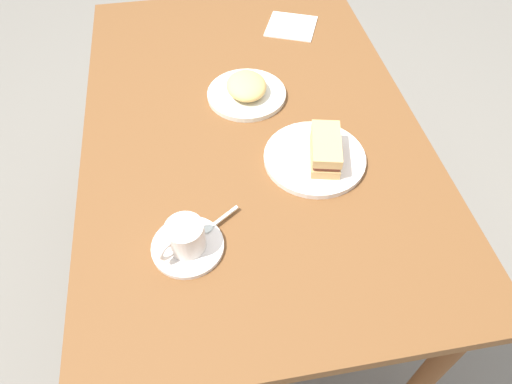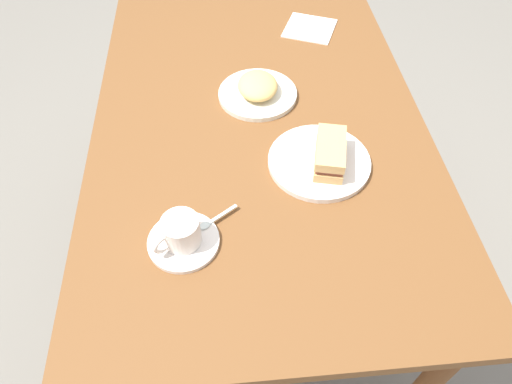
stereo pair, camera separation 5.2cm
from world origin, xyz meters
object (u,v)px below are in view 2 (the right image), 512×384
(sandwich_front, at_px, (330,153))
(coffee_saucer, at_px, (184,241))
(spoon, at_px, (212,221))
(napkin, at_px, (310,28))
(dining_table, at_px, (259,143))
(coffee_cup, at_px, (180,231))
(sandwich_plate, at_px, (319,162))
(side_plate, at_px, (258,94))

(sandwich_front, distance_m, coffee_saucer, 0.39)
(coffee_saucer, xyz_separation_m, spoon, (-0.04, 0.06, 0.01))
(napkin, bearing_deg, dining_table, -26.15)
(coffee_saucer, relative_size, coffee_cup, 1.58)
(sandwich_plate, height_order, coffee_cup, coffee_cup)
(coffee_cup, bearing_deg, sandwich_front, 118.88)
(coffee_cup, relative_size, side_plate, 0.44)
(sandwich_plate, relative_size, coffee_saucer, 1.63)
(sandwich_plate, height_order, coffee_saucer, sandwich_plate)
(napkin, bearing_deg, sandwich_plate, -7.24)
(side_plate, bearing_deg, spoon, -17.94)
(coffee_cup, distance_m, napkin, 0.88)
(dining_table, distance_m, side_plate, 0.13)
(coffee_cup, relative_size, napkin, 0.63)
(dining_table, bearing_deg, sandwich_plate, 36.49)
(sandwich_plate, relative_size, coffee_cup, 2.57)
(dining_table, xyz_separation_m, sandwich_front, (0.18, 0.15, 0.13))
(sandwich_front, xyz_separation_m, coffee_cup, (0.19, -0.34, 0.00))
(sandwich_plate, height_order, spoon, spoon)
(spoon, height_order, napkin, spoon)
(dining_table, height_order, sandwich_plate, sandwich_plate)
(sandwich_front, relative_size, side_plate, 0.69)
(sandwich_plate, distance_m, coffee_saucer, 0.38)
(side_plate, bearing_deg, dining_table, -3.30)
(dining_table, height_order, spoon, spoon)
(sandwich_front, xyz_separation_m, coffee_saucer, (0.19, -0.34, -0.04))
(coffee_saucer, bearing_deg, spoon, 124.70)
(napkin, bearing_deg, coffee_saucer, -26.71)
(coffee_cup, xyz_separation_m, spoon, (-0.04, 0.06, -0.03))
(spoon, bearing_deg, side_plate, 162.06)
(sandwich_plate, relative_size, napkin, 1.63)
(spoon, bearing_deg, sandwich_front, 117.45)
(sandwich_front, distance_m, spoon, 0.32)
(side_plate, bearing_deg, coffee_saucer, -23.07)
(side_plate, bearing_deg, coffee_cup, -23.18)
(sandwich_front, height_order, coffee_saucer, sandwich_front)
(sandwich_front, xyz_separation_m, napkin, (-0.60, 0.05, -0.04))
(sandwich_plate, bearing_deg, coffee_cup, -58.28)
(coffee_cup, bearing_deg, dining_table, 152.58)
(coffee_saucer, bearing_deg, sandwich_front, 118.83)
(sandwich_front, bearing_deg, dining_table, -141.10)
(sandwich_plate, distance_m, spoon, 0.30)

